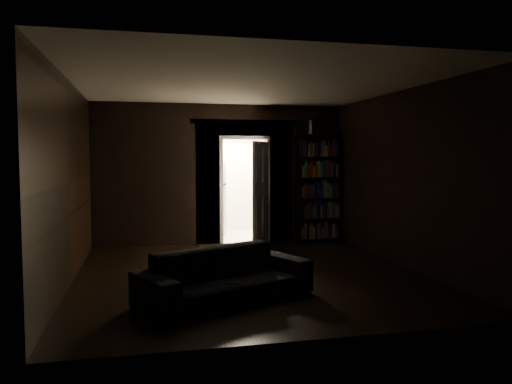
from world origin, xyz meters
TOP-DOWN VIEW (x-y plane):
  - ground at (0.00, 0.00)m, footprint 5.50×5.50m
  - room_walls at (-0.01, 1.07)m, footprint 5.02×5.61m
  - kitchen_alcove at (0.50, 3.87)m, footprint 2.20×1.80m
  - sofa at (-0.56, -1.28)m, footprint 2.33×1.74m
  - bookshelf at (2.00, 2.55)m, footprint 0.95×0.62m
  - refrigerator at (-0.10, 4.03)m, footprint 0.83×0.78m
  - door at (0.74, 2.37)m, footprint 0.50×0.74m
  - figurine at (1.81, 2.51)m, footprint 0.10×0.10m
  - bottles at (-0.15, 4.04)m, footprint 0.70×0.29m

SIDE VIEW (x-z plane):
  - ground at x=0.00m, z-range 0.00..0.00m
  - sofa at x=-0.56m, z-range 0.00..0.82m
  - refrigerator at x=-0.10m, z-range 0.00..1.65m
  - door at x=0.74m, z-range 0.00..2.05m
  - bookshelf at x=2.00m, z-range 0.00..2.20m
  - kitchen_alcove at x=0.50m, z-range -0.09..2.51m
  - room_walls at x=-0.01m, z-range 0.26..3.10m
  - bottles at x=-0.15m, z-range 1.65..1.94m
  - figurine at x=1.81m, z-range 2.20..2.49m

